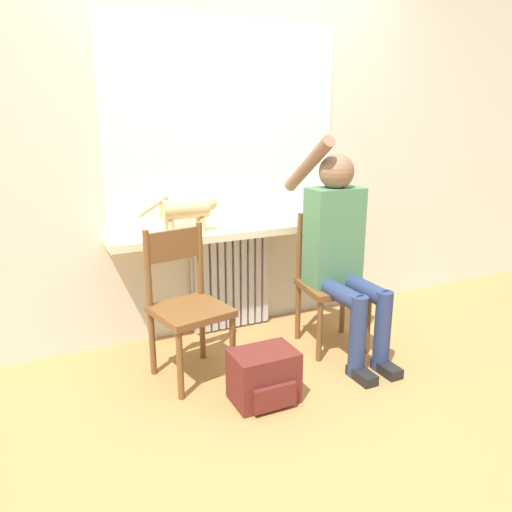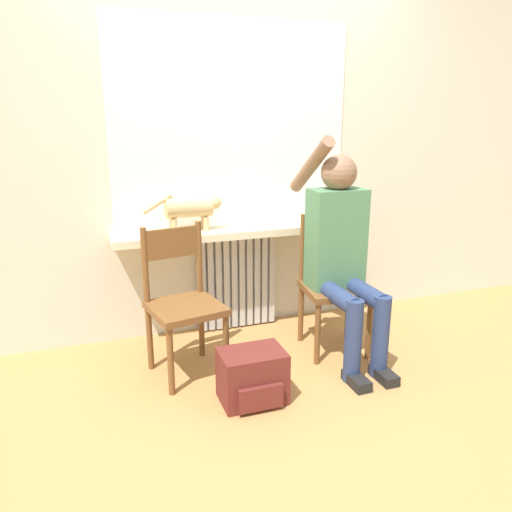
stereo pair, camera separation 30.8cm
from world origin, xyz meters
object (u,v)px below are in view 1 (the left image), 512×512
Objects in this scene: chair_left at (187,303)px; chair_right at (330,280)px; cat at (187,209)px; backpack at (264,377)px; person at (341,247)px.

chair_left is 1.00× the size of chair_right.
backpack is (0.12, -0.88, -0.76)m from cat.
cat is at bearing 158.73° from chair_right.
cat is at bearing 58.97° from chair_left.
chair_right is 2.56× the size of backpack.
backpack is (-0.70, -0.34, -0.56)m from person.
cat is 1.17m from backpack.
chair_right is 0.64× the size of person.
cat is (-0.81, 0.55, 0.21)m from person.
cat is at bearing 146.10° from person.
chair_right is at bearing 32.37° from backpack.
cat is at bearing 97.46° from backpack.
person is 0.95m from backpack.
person is (0.97, -0.11, 0.25)m from chair_left.
chair_right is 1.03m from cat.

